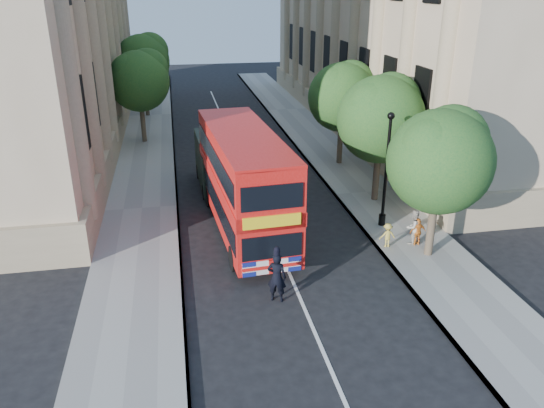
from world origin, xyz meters
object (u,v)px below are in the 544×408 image
police_constable (277,277)px  woman_pedestrian (413,227)px  lamp_post (386,175)px  box_van (218,164)px  double_decker_bus (244,179)px

police_constable → woman_pedestrian: police_constable is taller
lamp_post → police_constable: bearing=-139.4°
box_van → double_decker_bus: bearing=-85.1°
police_constable → double_decker_bus: bearing=-63.5°
double_decker_bus → police_constable: 6.01m
double_decker_bus → police_constable: (0.30, -5.80, -1.52)m
woman_pedestrian → police_constable: bearing=6.4°
double_decker_bus → woman_pedestrian: size_ratio=6.47×
box_van → police_constable: size_ratio=2.68×
lamp_post → woman_pedestrian: (0.56, -1.98, -1.64)m
lamp_post → double_decker_bus: 6.18m
police_constable → woman_pedestrian: bearing=-131.1°
lamp_post → woman_pedestrian: bearing=-74.3°
police_constable → lamp_post: bearing=-115.8°
lamp_post → woman_pedestrian: lamp_post is taller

